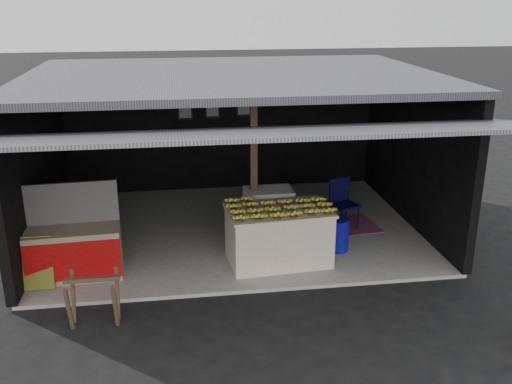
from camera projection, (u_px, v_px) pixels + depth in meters
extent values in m
plane|color=black|center=(252.00, 293.00, 8.71)|extent=(80.00, 80.00, 0.00)
cube|color=gray|center=(234.00, 229.00, 11.04)|extent=(7.00, 5.00, 0.06)
cube|color=black|center=(221.00, 126.00, 12.89)|extent=(7.00, 0.15, 2.90)
cube|color=black|center=(36.00, 163.00, 10.07)|extent=(0.15, 5.00, 2.90)
cube|color=black|center=(413.00, 148.00, 11.03)|extent=(0.15, 5.00, 2.90)
cube|color=#232326|center=(232.00, 76.00, 10.07)|extent=(7.20, 5.20, 0.12)
cube|color=#232326|center=(262.00, 133.00, 6.92)|extent=(7.40, 2.47, 0.48)
cube|color=#4E3A27|center=(254.00, 165.00, 10.04)|extent=(0.12, 0.12, 2.85)
cube|color=silver|center=(278.00, 237.00, 9.49)|extent=(1.71, 1.12, 0.90)
cube|color=silver|center=(279.00, 210.00, 9.33)|extent=(1.78, 1.18, 0.04)
cube|color=white|center=(268.00, 214.00, 10.37)|extent=(0.87, 0.58, 0.96)
cube|color=navy|center=(271.00, 218.00, 10.07)|extent=(0.67, 0.02, 0.29)
cube|color=#B21414|center=(271.00, 235.00, 10.18)|extent=(0.43, 0.02, 0.10)
cube|color=#998466|center=(75.00, 253.00, 9.00)|extent=(1.47, 0.71, 0.81)
cube|color=red|center=(72.00, 262.00, 8.70)|extent=(1.44, 0.10, 0.63)
cube|color=white|center=(71.00, 262.00, 8.69)|extent=(0.49, 0.04, 0.16)
cube|color=navy|center=(72.00, 203.00, 9.01)|extent=(1.44, 0.13, 0.68)
cube|color=black|center=(34.00, 263.00, 8.62)|extent=(0.55, 0.21, 0.82)
cube|color=#4E3A27|center=(69.00, 309.00, 7.55)|extent=(0.05, 0.28, 0.73)
cube|color=#4E3A27|center=(115.00, 306.00, 7.63)|extent=(0.05, 0.28, 0.73)
cube|color=#4E3A27|center=(73.00, 296.00, 7.89)|extent=(0.05, 0.28, 0.73)
cube|color=#4E3A27|center=(117.00, 293.00, 7.97)|extent=(0.05, 0.28, 0.73)
cube|color=#4E3A27|center=(92.00, 280.00, 7.66)|extent=(0.75, 0.06, 0.06)
cylinder|color=#0C0D8B|center=(338.00, 235.00, 9.96)|extent=(0.38, 0.38, 0.56)
cylinder|color=#0B0934|center=(342.00, 222.00, 10.67)|extent=(0.03, 0.03, 0.47)
cylinder|color=#0B0934|center=(358.00, 218.00, 10.84)|extent=(0.03, 0.03, 0.47)
cylinder|color=#0B0934|center=(331.00, 215.00, 10.99)|extent=(0.03, 0.03, 0.47)
cylinder|color=#0B0934|center=(346.00, 212.00, 11.15)|extent=(0.03, 0.03, 0.47)
cube|color=#0B0934|center=(345.00, 205.00, 10.83)|extent=(0.58, 0.58, 0.04)
cube|color=#0B0934|center=(339.00, 190.00, 10.93)|extent=(0.44, 0.19, 0.48)
cube|color=#70194C|center=(338.00, 226.00, 11.07)|extent=(1.60, 1.17, 0.01)
cube|color=black|center=(185.00, 110.00, 12.55)|extent=(0.32, 0.03, 0.42)
cube|color=#4C4C59|center=(185.00, 110.00, 12.53)|extent=(0.26, 0.02, 0.34)
cube|color=black|center=(212.00, 108.00, 12.63)|extent=(0.32, 0.03, 0.42)
cube|color=#4C4C59|center=(212.00, 109.00, 12.61)|extent=(0.26, 0.02, 0.34)
cube|color=black|center=(244.00, 107.00, 12.72)|extent=(0.32, 0.03, 0.42)
cube|color=#4C4C59|center=(244.00, 107.00, 12.70)|extent=(0.26, 0.02, 0.34)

